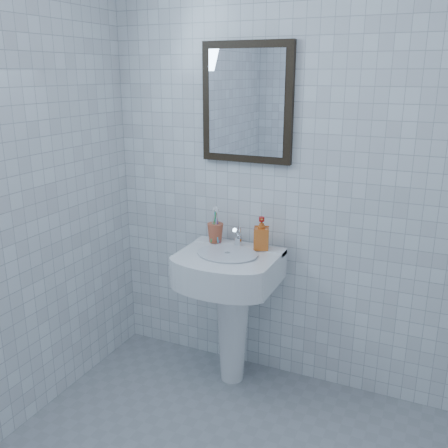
% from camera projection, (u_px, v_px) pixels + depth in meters
% --- Properties ---
extents(wall_back, '(2.20, 0.02, 2.50)m').
position_uv_depth(wall_back, '(300.00, 163.00, 2.59)').
color(wall_back, silver).
rests_on(wall_back, ground).
extents(washbasin, '(0.52, 0.38, 0.80)m').
position_uv_depth(washbasin, '(231.00, 295.00, 2.73)').
color(washbasin, white).
rests_on(washbasin, ground).
extents(faucet, '(0.05, 0.10, 0.11)m').
position_uv_depth(faucet, '(238.00, 238.00, 2.72)').
color(faucet, silver).
rests_on(faucet, washbasin).
extents(toothbrush_cup, '(0.10, 0.10, 0.11)m').
position_uv_depth(toothbrush_cup, '(215.00, 233.00, 2.78)').
color(toothbrush_cup, '#B75335').
rests_on(toothbrush_cup, washbasin).
extents(soap_dispenser, '(0.10, 0.10, 0.18)m').
position_uv_depth(soap_dispenser, '(261.00, 233.00, 2.66)').
color(soap_dispenser, '#C74013').
rests_on(soap_dispenser, washbasin).
extents(wall_mirror, '(0.50, 0.04, 0.62)m').
position_uv_depth(wall_mirror, '(247.00, 103.00, 2.60)').
color(wall_mirror, black).
rests_on(wall_mirror, wall_back).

